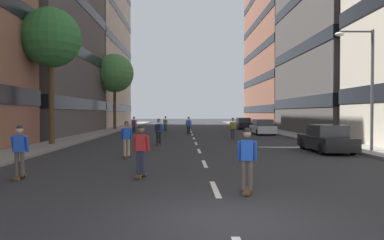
{
  "coord_description": "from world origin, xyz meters",
  "views": [
    {
      "loc": [
        -0.92,
        -7.06,
        2.19
      ],
      "look_at": [
        0.0,
        29.2,
        1.43
      ],
      "focal_mm": 33.16,
      "sensor_mm": 36.0,
      "label": 1
    }
  ],
  "objects_px": {
    "street_tree_near": "(115,73)",
    "skater_4": "(134,124)",
    "skater_0": "(247,157)",
    "skater_2": "(189,125)",
    "parked_car_near": "(263,128)",
    "streetlamp_right": "(366,76)",
    "skater_8": "(233,127)",
    "parked_car_far": "(243,124)",
    "skater_1": "(159,130)",
    "skater_3": "(127,137)",
    "skater_5": "(165,123)",
    "skater_7": "(20,149)",
    "parked_car_mid": "(326,139)",
    "skater_6": "(141,148)",
    "street_tree_mid": "(51,38)"
  },
  "relations": [
    {
      "from": "parked_car_mid",
      "to": "skater_3",
      "type": "xyz_separation_m",
      "value": [
        -10.72,
        -2.18,
        0.29
      ]
    },
    {
      "from": "skater_6",
      "to": "street_tree_mid",
      "type": "bearing_deg",
      "value": 122.21
    },
    {
      "from": "skater_6",
      "to": "skater_7",
      "type": "height_order",
      "value": "same"
    },
    {
      "from": "street_tree_near",
      "to": "skater_5",
      "type": "xyz_separation_m",
      "value": [
        6.6,
        -4.38,
        -6.12
      ]
    },
    {
      "from": "parked_car_far",
      "to": "skater_2",
      "type": "xyz_separation_m",
      "value": [
        -7.42,
        -11.72,
        0.29
      ]
    },
    {
      "from": "streetlamp_right",
      "to": "street_tree_mid",
      "type": "bearing_deg",
      "value": 166.09
    },
    {
      "from": "parked_car_far",
      "to": "skater_7",
      "type": "distance_m",
      "value": 37.42
    },
    {
      "from": "parked_car_mid",
      "to": "skater_4",
      "type": "bearing_deg",
      "value": 127.03
    },
    {
      "from": "parked_car_near",
      "to": "skater_5",
      "type": "xyz_separation_m",
      "value": [
        -9.98,
        5.25,
        0.32
      ]
    },
    {
      "from": "parked_car_near",
      "to": "skater_0",
      "type": "bearing_deg",
      "value": -103.63
    },
    {
      "from": "parked_car_near",
      "to": "parked_car_far",
      "type": "height_order",
      "value": "same"
    },
    {
      "from": "skater_4",
      "to": "skater_8",
      "type": "height_order",
      "value": "same"
    },
    {
      "from": "streetlamp_right",
      "to": "skater_4",
      "type": "relative_size",
      "value": 3.65
    },
    {
      "from": "parked_car_mid",
      "to": "skater_4",
      "type": "relative_size",
      "value": 2.47
    },
    {
      "from": "street_tree_near",
      "to": "skater_6",
      "type": "bearing_deg",
      "value": -77.65
    },
    {
      "from": "parked_car_near",
      "to": "skater_2",
      "type": "height_order",
      "value": "skater_2"
    },
    {
      "from": "skater_4",
      "to": "parked_car_far",
      "type": "bearing_deg",
      "value": 37.39
    },
    {
      "from": "parked_car_mid",
      "to": "skater_6",
      "type": "bearing_deg",
      "value": -141.41
    },
    {
      "from": "street_tree_near",
      "to": "skater_0",
      "type": "bearing_deg",
      "value": -73.68
    },
    {
      "from": "street_tree_near",
      "to": "skater_4",
      "type": "relative_size",
      "value": 5.3
    },
    {
      "from": "street_tree_near",
      "to": "skater_7",
      "type": "bearing_deg",
      "value": -84.46
    },
    {
      "from": "street_tree_near",
      "to": "skater_8",
      "type": "bearing_deg",
      "value": -52.4
    },
    {
      "from": "parked_car_near",
      "to": "skater_1",
      "type": "distance_m",
      "value": 15.0
    },
    {
      "from": "parked_car_far",
      "to": "skater_1",
      "type": "xyz_separation_m",
      "value": [
        -9.61,
        -23.04,
        0.32
      ]
    },
    {
      "from": "skater_7",
      "to": "skater_2",
      "type": "bearing_deg",
      "value": 75.6
    },
    {
      "from": "parked_car_mid",
      "to": "streetlamp_right",
      "type": "height_order",
      "value": "streetlamp_right"
    },
    {
      "from": "skater_4",
      "to": "skater_3",
      "type": "bearing_deg",
      "value": -83.17
    },
    {
      "from": "skater_7",
      "to": "skater_8",
      "type": "height_order",
      "value": "same"
    },
    {
      "from": "skater_4",
      "to": "parked_car_mid",
      "type": "bearing_deg",
      "value": -52.97
    },
    {
      "from": "street_tree_near",
      "to": "skater_8",
      "type": "xyz_separation_m",
      "value": [
        12.64,
        -16.41,
        -6.12
      ]
    },
    {
      "from": "streetlamp_right",
      "to": "skater_5",
      "type": "relative_size",
      "value": 3.65
    },
    {
      "from": "skater_4",
      "to": "skater_7",
      "type": "height_order",
      "value": "same"
    },
    {
      "from": "street_tree_near",
      "to": "skater_3",
      "type": "bearing_deg",
      "value": -77.99
    },
    {
      "from": "parked_car_near",
      "to": "skater_5",
      "type": "bearing_deg",
      "value": 152.27
    },
    {
      "from": "street_tree_near",
      "to": "skater_7",
      "type": "xyz_separation_m",
      "value": [
        3.21,
        -33.04,
        -6.15
      ]
    },
    {
      "from": "parked_car_far",
      "to": "skater_8",
      "type": "distance_m",
      "value": 18.74
    },
    {
      "from": "skater_0",
      "to": "skater_2",
      "type": "xyz_separation_m",
      "value": [
        -1.18,
        25.52,
        0.0
      ]
    },
    {
      "from": "street_tree_near",
      "to": "skater_1",
      "type": "height_order",
      "value": "street_tree_near"
    },
    {
      "from": "streetlamp_right",
      "to": "skater_8",
      "type": "height_order",
      "value": "streetlamp_right"
    },
    {
      "from": "parked_car_mid",
      "to": "skater_1",
      "type": "xyz_separation_m",
      "value": [
        -9.61,
        4.24,
        0.32
      ]
    },
    {
      "from": "skater_3",
      "to": "skater_4",
      "type": "height_order",
      "value": "same"
    },
    {
      "from": "skater_7",
      "to": "skater_8",
      "type": "xyz_separation_m",
      "value": [
        9.43,
        16.63,
        0.03
      ]
    },
    {
      "from": "parked_car_near",
      "to": "skater_3",
      "type": "xyz_separation_m",
      "value": [
        -10.72,
        -17.94,
        0.29
      ]
    },
    {
      "from": "skater_3",
      "to": "skater_5",
      "type": "bearing_deg",
      "value": 88.17
    },
    {
      "from": "skater_6",
      "to": "skater_0",
      "type": "bearing_deg",
      "value": -38.13
    },
    {
      "from": "skater_8",
      "to": "street_tree_near",
      "type": "bearing_deg",
      "value": 127.6
    },
    {
      "from": "streetlamp_right",
      "to": "skater_4",
      "type": "bearing_deg",
      "value": 129.73
    },
    {
      "from": "parked_car_far",
      "to": "skater_7",
      "type": "relative_size",
      "value": 2.47
    },
    {
      "from": "skater_0",
      "to": "parked_car_far",
      "type": "bearing_deg",
      "value": 80.49
    },
    {
      "from": "street_tree_near",
      "to": "skater_4",
      "type": "bearing_deg",
      "value": -66.39
    }
  ]
}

